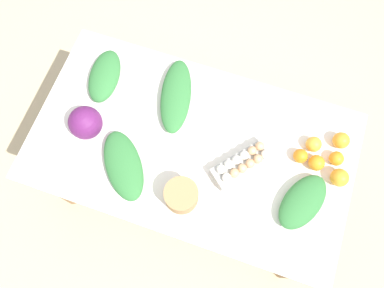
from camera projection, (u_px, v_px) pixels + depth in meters
ground_plane at (192, 182)px, 2.45m from camera, size 8.00×8.00×0.00m
dining_table at (192, 152)px, 1.83m from camera, size 1.49×0.84×0.75m
cabbage_purple at (85, 123)px, 1.69m from camera, size 0.15×0.15×0.15m
egg_carton at (243, 163)px, 1.66m from camera, size 0.26×0.28×0.09m
paper_bag at (181, 196)px, 1.61m from camera, size 0.15×0.15×0.11m
greens_bunch_kale at (176, 96)px, 1.78m from camera, size 0.23×0.41×0.07m
greens_bunch_scallion at (303, 202)px, 1.61m from camera, size 0.25×0.32×0.08m
greens_bunch_chard at (105, 76)px, 1.81m from camera, size 0.19×0.31×0.07m
greens_bunch_beet_tops at (124, 165)px, 1.67m from camera, size 0.33×0.37×0.07m
orange_0 at (341, 140)px, 1.70m from camera, size 0.08×0.08×0.08m
orange_1 at (336, 159)px, 1.68m from camera, size 0.07×0.07×0.07m
orange_2 at (317, 163)px, 1.67m from camera, size 0.07×0.07×0.07m
orange_3 at (339, 178)px, 1.65m from camera, size 0.08×0.08×0.08m
orange_4 at (314, 144)px, 1.70m from camera, size 0.07×0.07×0.07m
orange_5 at (300, 156)px, 1.69m from camera, size 0.07×0.07×0.07m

